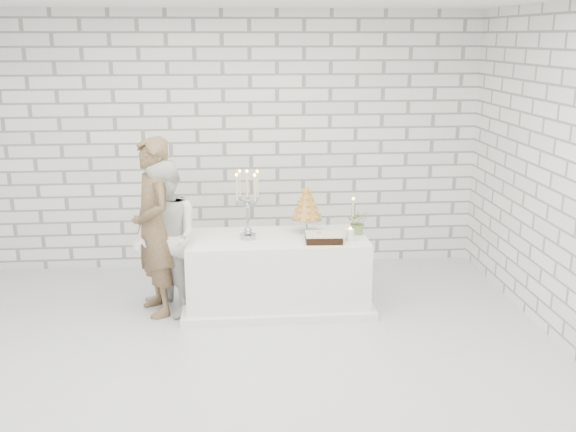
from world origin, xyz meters
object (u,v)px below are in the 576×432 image
at_px(bride, 165,239).
at_px(candelabra, 247,205).
at_px(cake_table, 277,272).
at_px(croquembouche, 307,210).
at_px(groom, 154,227).

bearing_deg(bride, candelabra, 59.18).
distance_m(cake_table, croquembouche, 0.71).
relative_size(cake_table, candelabra, 2.58).
height_order(cake_table, croquembouche, croquembouche).
bearing_deg(croquembouche, candelabra, -166.27).
distance_m(cake_table, bride, 1.17).
height_order(groom, bride, groom).
bearing_deg(candelabra, croquembouche, 13.73).
xyz_separation_m(bride, croquembouche, (1.41, 0.20, 0.22)).
xyz_separation_m(cake_table, croquembouche, (0.31, 0.12, 0.62)).
distance_m(cake_table, groom, 1.31).
bearing_deg(groom, croquembouche, 72.28).
xyz_separation_m(cake_table, candelabra, (-0.29, -0.02, 0.72)).
bearing_deg(groom, candelabra, 66.79).
relative_size(groom, bride, 1.14).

